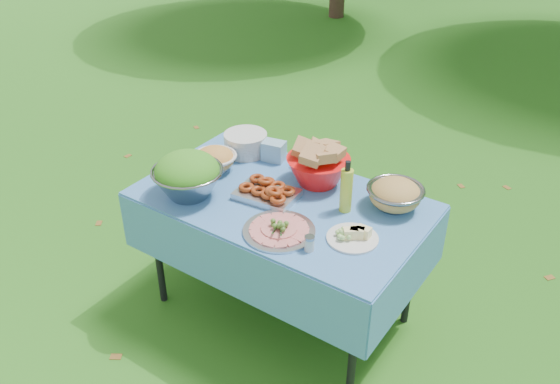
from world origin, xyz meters
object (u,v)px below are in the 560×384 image
(salad_bowl, at_px, (187,175))
(pasta_bowl_steel, at_px, (395,194))
(picnic_table, at_px, (281,258))
(oil_bottle, at_px, (346,186))
(bread_bowl, at_px, (318,164))
(plate_stack, at_px, (246,143))
(charcuterie_platter, at_px, (279,225))

(salad_bowl, height_order, pasta_bowl_steel, salad_bowl)
(picnic_table, distance_m, oil_bottle, 0.61)
(pasta_bowl_steel, xyz_separation_m, oil_bottle, (-0.19, -0.16, 0.06))
(picnic_table, bearing_deg, bread_bowl, 74.75)
(bread_bowl, height_order, oil_bottle, oil_bottle)
(pasta_bowl_steel, bearing_deg, plate_stack, 177.65)
(bread_bowl, relative_size, oil_bottle, 1.23)
(picnic_table, distance_m, salad_bowl, 0.69)
(charcuterie_platter, height_order, oil_bottle, oil_bottle)
(bread_bowl, distance_m, oil_bottle, 0.29)
(salad_bowl, bearing_deg, picnic_table, 30.17)
(salad_bowl, relative_size, oil_bottle, 1.31)
(salad_bowl, height_order, bread_bowl, salad_bowl)
(bread_bowl, xyz_separation_m, pasta_bowl_steel, (0.44, 0.01, -0.04))
(bread_bowl, bearing_deg, picnic_table, -105.25)
(picnic_table, bearing_deg, charcuterie_platter, -57.91)
(picnic_table, xyz_separation_m, bread_bowl, (0.07, 0.24, 0.49))
(pasta_bowl_steel, height_order, oil_bottle, oil_bottle)
(plate_stack, bearing_deg, picnic_table, -33.03)
(charcuterie_platter, bearing_deg, oil_bottle, 64.13)
(plate_stack, bearing_deg, oil_bottle, -14.79)
(picnic_table, height_order, oil_bottle, oil_bottle)
(salad_bowl, distance_m, oil_bottle, 0.80)
(salad_bowl, relative_size, plate_stack, 1.45)
(picnic_table, bearing_deg, pasta_bowl_steel, 26.85)
(bread_bowl, distance_m, pasta_bowl_steel, 0.44)
(picnic_table, height_order, bread_bowl, bread_bowl)
(salad_bowl, distance_m, plate_stack, 0.54)
(pasta_bowl_steel, distance_m, oil_bottle, 0.26)
(bread_bowl, bearing_deg, pasta_bowl_steel, 1.50)
(charcuterie_platter, xyz_separation_m, oil_bottle, (0.16, 0.34, 0.10))
(salad_bowl, distance_m, charcuterie_platter, 0.57)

